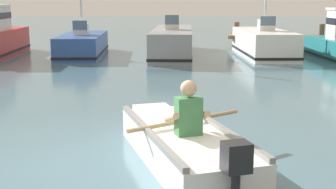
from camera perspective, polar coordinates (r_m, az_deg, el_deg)
name	(u,v)px	position (r m, az deg, el deg)	size (l,w,h in m)	color
ground_plane	(111,168)	(6.41, -6.98, -8.94)	(120.00, 120.00, 0.00)	slate
rowboat_with_person	(183,143)	(6.57, 1.84, -6.01)	(2.28, 3.55, 1.19)	white
moored_boat_blue	(83,45)	(19.44, -10.45, 6.03)	(2.42, 5.05, 4.82)	#2D519E
moored_boat_grey	(173,42)	(19.22, 0.56, 6.43)	(2.13, 6.80, 1.66)	gray
moored_boat_white	(263,43)	(19.29, 11.66, 6.18)	(2.48, 5.36, 3.82)	white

